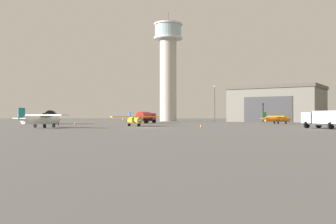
% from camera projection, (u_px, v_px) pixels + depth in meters
% --- Properties ---
extents(ground_plane, '(400.00, 400.00, 0.00)m').
position_uv_depth(ground_plane, '(145.00, 128.00, 58.34)').
color(ground_plane, '#60605E').
extents(control_tower, '(9.55, 9.55, 36.51)m').
position_uv_depth(control_tower, '(168.00, 64.00, 125.66)').
color(control_tower, '#B2AD9E').
rests_on(control_tower, ground_plane).
extents(hangar, '(31.84, 29.54, 10.67)m').
position_uv_depth(hangar, '(277.00, 104.00, 114.36)').
color(hangar, '#6B665B').
rests_on(hangar, ground_plane).
extents(airplane_white, '(9.33, 7.67, 3.00)m').
position_uv_depth(airplane_white, '(40.00, 119.00, 57.35)').
color(airplane_white, white).
rests_on(airplane_white, ground_plane).
extents(airplane_orange, '(6.96, 8.89, 2.61)m').
position_uv_depth(airplane_orange, '(277.00, 118.00, 84.04)').
color(airplane_orange, orange).
rests_on(airplane_orange, ground_plane).
extents(airplane_yellow, '(8.32, 6.63, 2.55)m').
position_uv_depth(airplane_yellow, '(134.00, 119.00, 66.24)').
color(airplane_yellow, gold).
rests_on(airplane_yellow, ground_plane).
extents(truck_box_silver, '(5.08, 7.53, 2.55)m').
position_uv_depth(truck_box_silver, '(326.00, 118.00, 54.01)').
color(truck_box_silver, '#38383D').
rests_on(truck_box_silver, ground_plane).
extents(truck_fuel_tanker_red, '(4.64, 7.23, 2.83)m').
position_uv_depth(truck_fuel_tanker_red, '(146.00, 117.00, 91.64)').
color(truck_fuel_tanker_red, '#38383D').
rests_on(truck_fuel_tanker_red, ground_plane).
extents(truck_fuel_tanker_black, '(4.21, 7.03, 3.04)m').
position_uv_depth(truck_fuel_tanker_black, '(51.00, 117.00, 84.20)').
color(truck_fuel_tanker_black, '#38383D').
rests_on(truck_fuel_tanker_black, ground_plane).
extents(light_post_west, '(0.44, 0.44, 10.16)m').
position_uv_depth(light_post_west, '(215.00, 101.00, 104.52)').
color(light_post_west, '#38383D').
rests_on(light_post_west, ground_plane).
extents(traffic_cone_near_left, '(0.36, 0.36, 0.54)m').
position_uv_depth(traffic_cone_near_left, '(201.00, 126.00, 57.15)').
color(traffic_cone_near_left, black).
rests_on(traffic_cone_near_left, ground_plane).
extents(traffic_cone_near_right, '(0.36, 0.36, 0.68)m').
position_uv_depth(traffic_cone_near_right, '(75.00, 124.00, 71.62)').
color(traffic_cone_near_right, black).
rests_on(traffic_cone_near_right, ground_plane).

